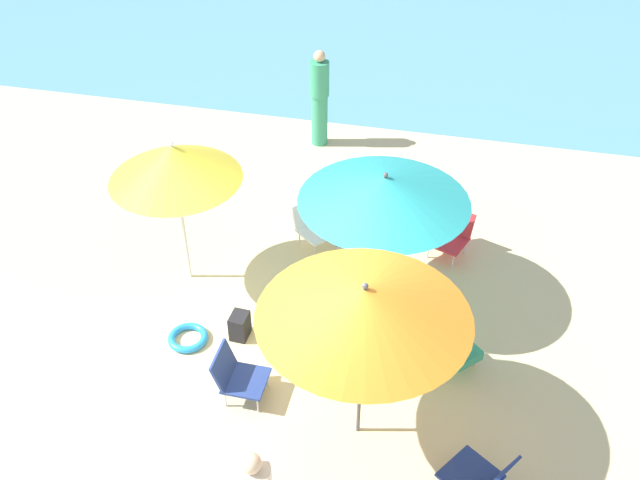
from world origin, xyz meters
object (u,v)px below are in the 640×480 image
Objects in this scene: umbrella_orange at (364,303)px; person_c at (320,98)px; beach_chair_c at (291,327)px; beach_chair_b at (236,374)px; swim_ring at (188,338)px; beach_chair_f at (313,224)px; beach_chair_d at (482,478)px; person_a at (456,343)px; beach_bag at (240,326)px; umbrella_teal at (385,189)px; umbrella_yellow at (174,163)px; beach_chair_a at (452,233)px.

umbrella_orange is 1.23× the size of person_c.
umbrella_orange reaches higher than beach_chair_c.
beach_chair_b reaches higher than swim_ring.
beach_chair_d is at bearing -15.70° from beach_chair_f.
beach_chair_c is 1.87m from person_a.
person_a is 2.02× the size of swim_ring.
person_c reaches higher than beach_bag.
umbrella_teal is (-0.14, 2.08, -0.16)m from umbrella_orange.
umbrella_teal is at bearing 93.78° from umbrella_orange.
umbrella_yellow reaches higher than beach_chair_d.
person_a is (-0.38, 1.50, 0.19)m from beach_chair_d.
beach_chair_f is 2.01m from beach_bag.
beach_chair_d is 0.45× the size of person_c.
umbrella_yellow reaches higher than beach_chair_f.
umbrella_teal is 1.91m from beach_chair_c.
umbrella_teal is at bearing 31.53° from swim_ring.
beach_chair_f is at bearing 1.69° from person_c.
beach_chair_a is at bearing 49.84° from person_a.
umbrella_teal is 4.04m from person_c.
beach_chair_c reaches higher than swim_ring.
beach_chair_a is 0.90× the size of beach_chair_d.
umbrella_yellow reaches higher than person_c.
beach_bag is (-2.51, 0.01, -0.31)m from person_a.
umbrella_orange is 2.73× the size of beach_chair_d.
beach_chair_a is 3.17m from beach_bag.
umbrella_yellow is at bearing 114.58° from beach_chair_c.
umbrella_teal is at bearing -14.56° from beach_chair_a.
person_a is at bearing 26.45° from beach_chair_a.
beach_chair_c is 1.72× the size of swim_ring.
person_a is at bearing -46.20° from umbrella_teal.
person_c reaches higher than beach_chair_a.
beach_chair_f is at bearing 86.30° from beach_chair_b.
swim_ring is at bearing -70.01° from umbrella_yellow.
umbrella_teal is at bearing -26.69° from beach_chair_d.
umbrella_teal is 2.83× the size of beach_chair_f.
beach_chair_d is 3.26m from beach_bag.
umbrella_teal is at bearing 3.75° from umbrella_yellow.
beach_chair_d is 2.27× the size of beach_bag.
beach_chair_a is 0.82× the size of beach_chair_c.
beach_chair_c is 0.50× the size of person_c.
beach_chair_b is 2.82m from beach_chair_f.
person_a is 3.13m from swim_ring.
beach_bag is (-1.62, 1.02, -1.65)m from umbrella_orange.
person_c is at bearing 107.01° from umbrella_orange.
beach_chair_d is at bearing -21.21° from umbrella_orange.
umbrella_yellow is 2.07m from beach_bag.
person_a reaches higher than beach_chair_b.
beach_bag is at bearing 147.72° from umbrella_orange.
beach_chair_d is (0.59, -3.70, -0.02)m from beach_chair_a.
beach_chair_f is 2.87m from person_a.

